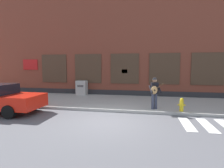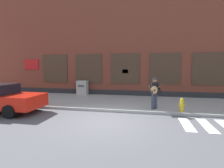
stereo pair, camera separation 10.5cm
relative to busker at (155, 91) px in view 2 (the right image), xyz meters
name	(u,v)px [view 2 (the right image)]	position (x,y,z in m)	size (l,w,h in m)	color
ground_plane	(107,122)	(-2.13, -2.22, -1.12)	(160.00, 160.00, 0.00)	#56565B
sidewalk	(121,102)	(-2.13, 1.85, -1.05)	(28.00, 4.81, 0.15)	#9E9E99
building_backdrop	(128,46)	(-2.13, 6.25, 3.13)	(28.00, 4.06, 8.53)	brown
busker	(155,91)	(0.00, 0.00, 0.00)	(0.78, 0.65, 1.72)	#33384C
utility_box	(82,88)	(-5.58, 3.80, -0.39)	(0.84, 0.65, 1.16)	#ADADA8
fire_hydrant	(182,105)	(1.37, -0.20, -0.63)	(0.38, 0.20, 0.70)	gold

